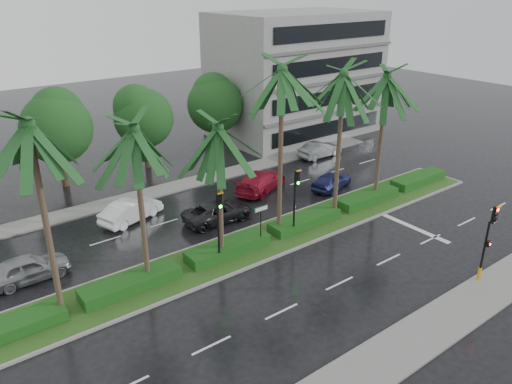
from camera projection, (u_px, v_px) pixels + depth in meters
ground at (279, 246)px, 29.92m from camera, size 120.00×120.00×0.00m
near_sidewalk at (424, 333)px, 22.43m from camera, size 40.00×2.40×0.12m
far_sidewalk at (180, 185)px, 38.67m from camera, size 40.00×2.00×0.12m
median at (268, 239)px, 30.62m from camera, size 36.00×4.00×0.15m
hedge at (269, 234)px, 30.47m from camera, size 35.20×1.40×0.60m
lane_markings at (320, 235)px, 31.30m from camera, size 34.00×13.06×0.01m
palm_row at (252, 108)px, 26.69m from camera, size 26.30×4.20×10.91m
signal_near at (488, 240)px, 25.42m from camera, size 0.34×0.45×4.36m
signal_median_left at (219, 217)px, 26.73m from camera, size 0.34×0.42×4.36m
signal_median_right at (296, 193)px, 29.80m from camera, size 0.34×0.42×4.36m
street_sign at (261, 216)px, 28.88m from camera, size 0.95×0.09×2.60m
bg_trees at (137, 114)px, 40.68m from camera, size 32.97×5.26×7.60m
building at (295, 74)px, 50.25m from camera, size 16.00×10.00×12.00m
car_silver at (28, 268)px, 26.27m from camera, size 1.77×4.29×1.45m
car_white at (131, 210)px, 32.89m from camera, size 2.84×4.69×1.46m
car_darkgrey at (218, 212)px, 32.85m from camera, size 2.37×4.79×1.30m
car_red at (261, 181)px, 37.67m from camera, size 4.03×5.61×1.51m
car_blue at (332, 180)px, 38.00m from camera, size 2.44×4.17×1.33m
car_grey at (320, 150)px, 44.85m from camera, size 1.58×4.29×1.40m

